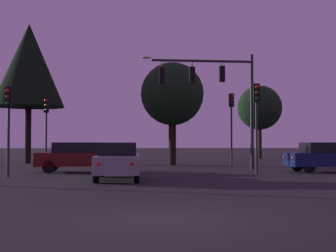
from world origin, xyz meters
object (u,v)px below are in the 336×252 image
object	(u,v)px
car_crossing_left	(79,157)
tree_behind_sign	(172,94)
traffic_signal_mast_arm	(216,87)
traffic_light_corner_right	(46,118)
tree_left_far	(260,108)
car_nearside_lane	(118,160)
tree_center_horizon	(29,65)
traffic_light_median	(8,113)
traffic_light_corner_left	(232,115)
traffic_light_far_side	(257,110)
car_crossing_right	(328,157)

from	to	relation	value
car_crossing_left	tree_behind_sign	distance (m)	9.72
traffic_signal_mast_arm	tree_behind_sign	xyz separation A→B (m)	(-1.96, 5.45, 0.11)
traffic_light_corner_right	tree_left_far	world-z (taller)	tree_left_far
traffic_signal_mast_arm	tree_left_far	distance (m)	18.27
car_nearside_lane	tree_center_horizon	bearing A→B (deg)	114.20
traffic_light_median	car_nearside_lane	world-z (taller)	traffic_light_median
traffic_signal_mast_arm	tree_behind_sign	distance (m)	5.79
traffic_light_median	car_nearside_lane	xyz separation A→B (m)	(4.80, -1.65, -2.01)
traffic_signal_mast_arm	car_crossing_left	distance (m)	8.52
traffic_light_corner_left	traffic_light_median	distance (m)	15.60
car_crossing_left	traffic_signal_mast_arm	bearing A→B (deg)	11.63
traffic_light_corner_right	car_crossing_left	xyz separation A→B (m)	(2.44, -4.51, -2.20)
traffic_light_corner_right	traffic_signal_mast_arm	bearing A→B (deg)	-16.77
car_nearside_lane	tree_left_far	bearing A→B (deg)	61.33
tree_center_horizon	car_nearside_lane	bearing A→B (deg)	-65.80
traffic_signal_mast_arm	traffic_light_corner_right	size ratio (longest dim) A/B	1.54
traffic_signal_mast_arm	car_nearside_lane	xyz separation A→B (m)	(-5.32, -6.48, -3.85)
tree_behind_sign	tree_center_horizon	xyz separation A→B (m)	(-10.24, 3.36, 2.38)
traffic_light_median	traffic_light_far_side	size ratio (longest dim) A/B	0.90
traffic_light_corner_left	tree_behind_sign	xyz separation A→B (m)	(-3.96, 0.48, 1.38)
tree_left_far	traffic_light_far_side	bearing A→B (deg)	-106.66
traffic_light_median	car_crossing_right	distance (m)	15.67
traffic_light_corner_right	traffic_light_far_side	distance (m)	12.91
traffic_signal_mast_arm	traffic_light_median	distance (m)	11.37
traffic_light_corner_right	car_crossing_right	bearing A→B (deg)	-20.52
car_crossing_left	tree_center_horizon	size ratio (longest dim) A/B	0.44
tree_left_far	traffic_light_corner_left	bearing A→B (deg)	-114.54
traffic_signal_mast_arm	car_nearside_lane	size ratio (longest dim) A/B	1.40
traffic_signal_mast_arm	traffic_light_far_side	distance (m)	4.00
traffic_light_corner_left	traffic_light_corner_right	distance (m)	12.05
traffic_light_corner_right	car_crossing_left	world-z (taller)	traffic_light_corner_right
traffic_light_corner_right	tree_center_horizon	distance (m)	7.52
traffic_light_far_side	tree_left_far	distance (m)	21.11
tree_left_far	traffic_signal_mast_arm	bearing A→B (deg)	-113.75
traffic_signal_mast_arm	car_crossing_right	distance (m)	7.06
traffic_light_corner_right	tree_behind_sign	distance (m)	8.48
car_crossing_left	tree_center_horizon	distance (m)	13.04
traffic_light_corner_left	car_nearside_lane	distance (m)	13.83
traffic_signal_mast_arm	car_crossing_left	size ratio (longest dim) A/B	1.45
traffic_light_corner_left	traffic_light_median	world-z (taller)	traffic_light_corner_left
traffic_light_corner_left	car_crossing_right	bearing A→B (deg)	-66.92
tree_left_far	traffic_light_median	bearing A→B (deg)	-129.05
car_crossing_right	tree_left_far	world-z (taller)	tree_left_far
traffic_light_corner_left	traffic_light_far_side	world-z (taller)	traffic_light_corner_left
traffic_light_median	traffic_light_corner_left	bearing A→B (deg)	38.96
traffic_light_median	car_crossing_right	size ratio (longest dim) A/B	0.91
tree_center_horizon	traffic_light_corner_right	bearing A→B (deg)	-68.37
tree_behind_sign	tree_center_horizon	size ratio (longest dim) A/B	0.68
traffic_light_far_side	tree_left_far	world-z (taller)	tree_left_far
traffic_signal_mast_arm	car_nearside_lane	distance (m)	9.23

